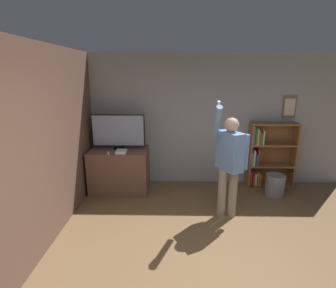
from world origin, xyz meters
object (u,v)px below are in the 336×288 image
at_px(game_console, 121,152).
at_px(waste_bin, 275,185).
at_px(television, 118,131).
at_px(bookshelf, 266,155).
at_px(person, 230,159).

distance_m(game_console, waste_bin, 3.02).
xyz_separation_m(television, game_console, (0.09, -0.26, -0.33)).
bearing_deg(television, waste_bin, -4.58).
bearing_deg(game_console, television, 109.56).
height_order(game_console, waste_bin, game_console).
bearing_deg(bookshelf, game_console, -169.96).
bearing_deg(person, television, -144.90).
relative_size(television, person, 0.53).
height_order(television, waste_bin, television).
height_order(television, person, person).
height_order(bookshelf, waste_bin, bookshelf).
height_order(game_console, person, person).
xyz_separation_m(game_console, waste_bin, (2.95, 0.02, -0.67)).
xyz_separation_m(game_console, person, (1.86, -0.75, 0.13)).
xyz_separation_m(television, waste_bin, (3.04, -0.24, -1.00)).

